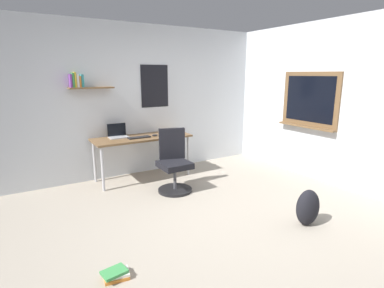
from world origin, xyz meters
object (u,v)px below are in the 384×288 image
Objects in this scene: laptop at (118,134)px; computer_mouse at (155,135)px; office_chair at (174,165)px; keyboard at (139,137)px; book_stack_on_floor at (116,274)px; backpack at (308,207)px; coffee_mug at (180,130)px; desk at (142,141)px.

laptop is 2.98× the size of computer_mouse.
office_chair is 0.82m from keyboard.
keyboard is at bearing 111.71° from office_chair.
keyboard is (0.29, -0.22, -0.04)m from laptop.
keyboard is 3.56× the size of computer_mouse.
computer_mouse is 2.78m from book_stack_on_floor.
book_stack_on_floor is (-1.43, -2.28, -0.71)m from computer_mouse.
backpack reaches higher than book_stack_on_floor.
office_chair is at bearing -125.11° from coffee_mug.
coffee_mug reaches higher than keyboard.
office_chair is 0.98m from coffee_mug.
computer_mouse reaches higher than book_stack_on_floor.
backpack is (0.83, -2.50, -0.53)m from computer_mouse.
backpack is at bearing -71.69° from computer_mouse.
coffee_mug is 0.36× the size of book_stack_on_floor.
coffee_mug is (0.52, 0.74, 0.37)m from office_chair.
backpack is at bearing -5.61° from book_stack_on_floor.
desk is at bearing 111.71° from backpack.
laptop reaches higher than office_chair.
laptop reaches higher than computer_mouse.
coffee_mug is at bearing 50.11° from book_stack_on_floor.
keyboard is (-0.28, 0.69, 0.33)m from office_chair.
computer_mouse is (0.20, -0.08, 0.09)m from desk.
computer_mouse is at bearing -174.49° from coffee_mug.
desk is 6.37× the size of book_stack_on_floor.
coffee_mug is at bearing 96.94° from backpack.
backpack is at bearing -68.29° from desk.
coffee_mug is (0.52, 0.05, 0.03)m from computer_mouse.
coffee_mug reaches higher than computer_mouse.
office_chair is 2.57× the size of keyboard.
backpack is (1.11, -2.50, -0.52)m from keyboard.
backpack is (0.83, -1.81, -0.19)m from office_chair.
desk is 0.41m from laptop.
office_chair is 2.17m from book_stack_on_floor.
laptop reaches higher than keyboard.
keyboard is at bearing -136.93° from desk.
laptop reaches higher than backpack.
book_stack_on_floor is (-2.26, 0.22, -0.18)m from backpack.
book_stack_on_floor is at bearing 174.39° from backpack.
laptop is at bearing 117.09° from backpack.
keyboard is 0.80m from coffee_mug.
office_chair is at bearing -58.48° from laptop.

